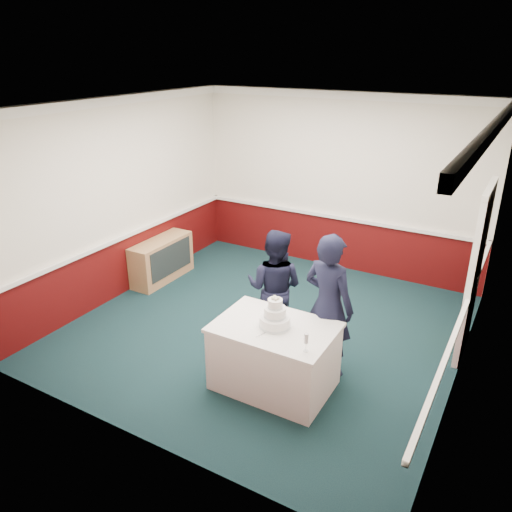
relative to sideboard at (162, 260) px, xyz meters
The scene contains 9 objects.
ground 2.37m from the sideboard, 13.28° to the right, with size 5.00×5.00×0.00m, color #143030.
room_shell 2.86m from the sideboard, ahead, with size 5.00×5.00×3.00m.
sideboard is the anchor object (origin of this frame).
cake_table 3.39m from the sideboard, 28.61° to the right, with size 1.32×0.92×0.79m.
wedding_cake 3.43m from the sideboard, 28.61° to the right, with size 0.35×0.35×0.36m.
cake_knife 3.49m from the sideboard, 31.76° to the right, with size 0.01×0.22×0.01m, color silver.
champagne_flute 4.00m from the sideboard, 28.71° to the right, with size 0.05×0.05×0.21m.
person_man 2.68m from the sideboard, 17.07° to the right, with size 0.76×0.59×1.57m, color black.
person_woman 3.57m from the sideboard, 17.39° to the right, with size 0.64×0.42×1.76m, color black.
Camera 1 is at (2.88, -5.32, 3.62)m, focal length 35.00 mm.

